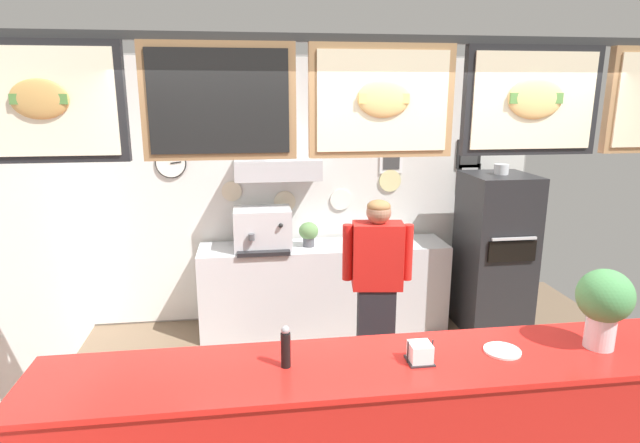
{
  "coord_description": "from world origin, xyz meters",
  "views": [
    {
      "loc": [
        -0.65,
        -2.84,
        2.4
      ],
      "look_at": [
        -0.16,
        0.73,
        1.51
      ],
      "focal_mm": 29.29,
      "sensor_mm": 36.0,
      "label": 1
    }
  ],
  "objects_px": {
    "potted_basil": "(363,232)",
    "basil_vase": "(604,303)",
    "espresso_machine": "(263,229)",
    "shop_worker": "(376,292)",
    "napkin_holder": "(420,353)",
    "potted_rosemary": "(309,233)",
    "pizza_oven": "(494,253)",
    "condiment_plate": "(502,351)",
    "pepper_grinder": "(286,347)",
    "potted_sage": "(394,232)"
  },
  "relations": [
    {
      "from": "potted_sage",
      "to": "pepper_grinder",
      "type": "bearing_deg",
      "value": -115.85
    },
    {
      "from": "pizza_oven",
      "to": "espresso_machine",
      "type": "distance_m",
      "value": 2.36
    },
    {
      "from": "pizza_oven",
      "to": "napkin_holder",
      "type": "xyz_separation_m",
      "value": [
        -1.62,
        -2.48,
        0.31
      ]
    },
    {
      "from": "espresso_machine",
      "to": "pepper_grinder",
      "type": "bearing_deg",
      "value": -89.23
    },
    {
      "from": "pizza_oven",
      "to": "potted_basil",
      "type": "height_order",
      "value": "pizza_oven"
    },
    {
      "from": "potted_sage",
      "to": "condiment_plate",
      "type": "height_order",
      "value": "potted_sage"
    },
    {
      "from": "pizza_oven",
      "to": "shop_worker",
      "type": "distance_m",
      "value": 1.79
    },
    {
      "from": "pepper_grinder",
      "to": "potted_sage",
      "type": "bearing_deg",
      "value": 64.15
    },
    {
      "from": "espresso_machine",
      "to": "potted_rosemary",
      "type": "xyz_separation_m",
      "value": [
        0.46,
        0.01,
        -0.06
      ]
    },
    {
      "from": "potted_rosemary",
      "to": "basil_vase",
      "type": "bearing_deg",
      "value": -65.18
    },
    {
      "from": "shop_worker",
      "to": "pepper_grinder",
      "type": "relative_size",
      "value": 7.36
    },
    {
      "from": "pizza_oven",
      "to": "napkin_holder",
      "type": "relative_size",
      "value": 12.71
    },
    {
      "from": "espresso_machine",
      "to": "potted_rosemary",
      "type": "height_order",
      "value": "espresso_machine"
    },
    {
      "from": "potted_rosemary",
      "to": "potted_sage",
      "type": "distance_m",
      "value": 0.88
    },
    {
      "from": "potted_rosemary",
      "to": "condiment_plate",
      "type": "xyz_separation_m",
      "value": [
        0.71,
        -2.68,
        0.05
      ]
    },
    {
      "from": "shop_worker",
      "to": "potted_sage",
      "type": "height_order",
      "value": "shop_worker"
    },
    {
      "from": "pizza_oven",
      "to": "potted_basil",
      "type": "distance_m",
      "value": 1.35
    },
    {
      "from": "condiment_plate",
      "to": "potted_basil",
      "type": "bearing_deg",
      "value": 93.16
    },
    {
      "from": "pepper_grinder",
      "to": "basil_vase",
      "type": "height_order",
      "value": "basil_vase"
    },
    {
      "from": "condiment_plate",
      "to": "shop_worker",
      "type": "bearing_deg",
      "value": 102.5
    },
    {
      "from": "potted_basil",
      "to": "basil_vase",
      "type": "bearing_deg",
      "value": -75.88
    },
    {
      "from": "shop_worker",
      "to": "pizza_oven",
      "type": "bearing_deg",
      "value": -138.11
    },
    {
      "from": "potted_basil",
      "to": "basil_vase",
      "type": "height_order",
      "value": "basil_vase"
    },
    {
      "from": "shop_worker",
      "to": "basil_vase",
      "type": "bearing_deg",
      "value": 128.11
    },
    {
      "from": "condiment_plate",
      "to": "basil_vase",
      "type": "distance_m",
      "value": 0.59
    },
    {
      "from": "espresso_machine",
      "to": "pepper_grinder",
      "type": "height_order",
      "value": "pepper_grinder"
    },
    {
      "from": "potted_sage",
      "to": "pepper_grinder",
      "type": "xyz_separation_m",
      "value": [
        -1.31,
        -2.7,
        0.18
      ]
    },
    {
      "from": "condiment_plate",
      "to": "napkin_holder",
      "type": "bearing_deg",
      "value": -174.88
    },
    {
      "from": "pizza_oven",
      "to": "espresso_machine",
      "type": "height_order",
      "value": "pizza_oven"
    },
    {
      "from": "potted_basil",
      "to": "napkin_holder",
      "type": "bearing_deg",
      "value": -96.53
    },
    {
      "from": "pepper_grinder",
      "to": "espresso_machine",
      "type": "bearing_deg",
      "value": 90.77
    },
    {
      "from": "napkin_holder",
      "to": "potted_rosemary",
      "type": "bearing_deg",
      "value": 95.24
    },
    {
      "from": "espresso_machine",
      "to": "shop_worker",
      "type": "bearing_deg",
      "value": -55.45
    },
    {
      "from": "potted_sage",
      "to": "pepper_grinder",
      "type": "distance_m",
      "value": 3.0
    },
    {
      "from": "espresso_machine",
      "to": "potted_rosemary",
      "type": "distance_m",
      "value": 0.46
    },
    {
      "from": "shop_worker",
      "to": "napkin_holder",
      "type": "height_order",
      "value": "shop_worker"
    },
    {
      "from": "potted_sage",
      "to": "basil_vase",
      "type": "xyz_separation_m",
      "value": [
        0.36,
        -2.72,
        0.32
      ]
    },
    {
      "from": "potted_rosemary",
      "to": "condiment_plate",
      "type": "relative_size",
      "value": 1.3
    },
    {
      "from": "potted_basil",
      "to": "condiment_plate",
      "type": "bearing_deg",
      "value": -86.84
    },
    {
      "from": "shop_worker",
      "to": "pepper_grinder",
      "type": "height_order",
      "value": "shop_worker"
    },
    {
      "from": "napkin_holder",
      "to": "potted_basil",
      "type": "bearing_deg",
      "value": 83.47
    },
    {
      "from": "espresso_machine",
      "to": "basil_vase",
      "type": "bearing_deg",
      "value": -57.61
    },
    {
      "from": "pizza_oven",
      "to": "pepper_grinder",
      "type": "bearing_deg",
      "value": -133.3
    },
    {
      "from": "espresso_machine",
      "to": "potted_sage",
      "type": "relative_size",
      "value": 2.73
    },
    {
      "from": "pizza_oven",
      "to": "potted_sage",
      "type": "relative_size",
      "value": 8.43
    },
    {
      "from": "condiment_plate",
      "to": "basil_vase",
      "type": "height_order",
      "value": "basil_vase"
    },
    {
      "from": "pizza_oven",
      "to": "napkin_holder",
      "type": "height_order",
      "value": "pizza_oven"
    },
    {
      "from": "espresso_machine",
      "to": "potted_sage",
      "type": "height_order",
      "value": "espresso_machine"
    },
    {
      "from": "pizza_oven",
      "to": "condiment_plate",
      "type": "relative_size",
      "value": 8.99
    },
    {
      "from": "shop_worker",
      "to": "potted_rosemary",
      "type": "height_order",
      "value": "shop_worker"
    }
  ]
}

